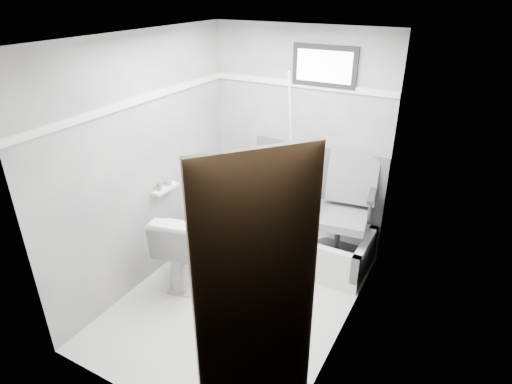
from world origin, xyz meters
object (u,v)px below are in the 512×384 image
Objects in this scene: bathtub at (300,241)px; door at (271,350)px; toilet at (188,244)px; soap_bottle_a at (159,185)px; soap_bottle_b at (168,181)px; office_chair at (340,210)px.

door reaches higher than bathtub.
toilet is 8.47× the size of soap_bottle_a.
toilet is 2.18m from door.
soap_bottle_b is at bearing -39.90° from toilet.
soap_bottle_a is at bearing -144.19° from bathtub.
office_chair is at bearing 28.72° from soap_bottle_a.
bathtub is 1.23m from toilet.
bathtub is 1.84× the size of toilet.
door reaches higher than soap_bottle_b.
bathtub is at bearing 108.75° from door.
soap_bottle_b reaches higher than toilet.
office_chair reaches higher than soap_bottle_b.
office_chair is at bearing 98.73° from door.
soap_bottle_b is at bearing 141.89° from door.
office_chair is at bearing 24.66° from soap_bottle_b.
door reaches higher than toilet.
door is 2.36m from soap_bottle_a.
toilet is (-1.26, -0.88, -0.29)m from office_chair.
soap_bottle_b is (-1.58, -0.72, 0.27)m from office_chair.
door is at bearing -89.72° from office_chair.
office_chair is 11.90× the size of soap_bottle_a.
bathtub is 0.75× the size of door.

